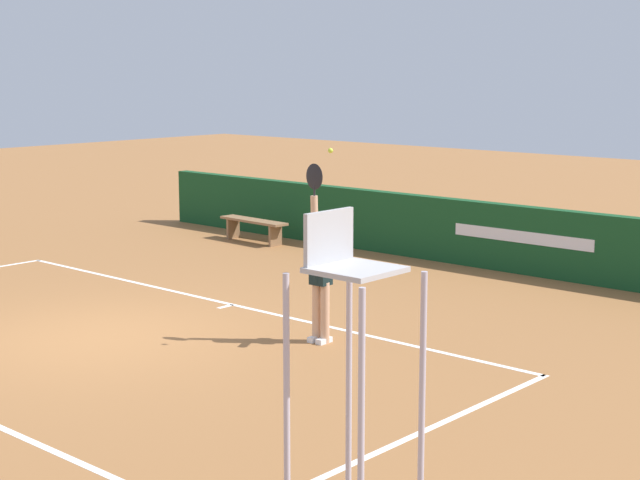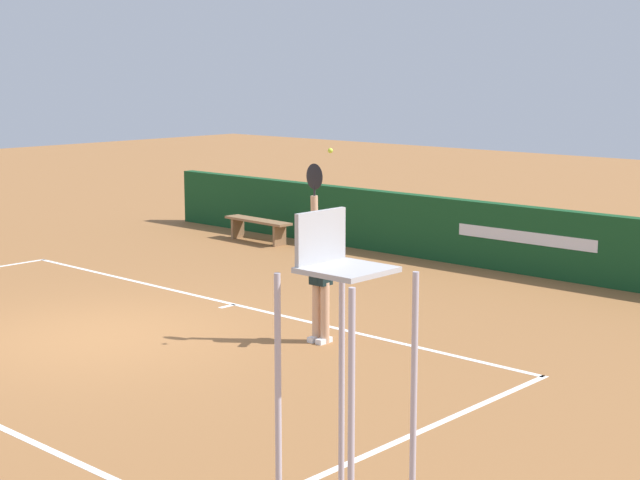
% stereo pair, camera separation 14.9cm
% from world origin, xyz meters
% --- Properties ---
extents(ground_plane, '(60.00, 60.00, 0.00)m').
position_xyz_m(ground_plane, '(0.00, 0.00, 0.00)').
color(ground_plane, '#946035').
extents(court_lines, '(10.80, 5.28, 0.00)m').
position_xyz_m(court_lines, '(0.00, -0.12, 0.00)').
color(court_lines, white).
rests_on(court_lines, ground).
extents(back_wall, '(14.15, 0.26, 1.20)m').
position_xyz_m(back_wall, '(0.00, 7.51, 0.60)').
color(back_wall, '#13451F').
rests_on(back_wall, ground).
extents(tennis_player, '(0.41, 0.48, 2.36)m').
position_xyz_m(tennis_player, '(2.39, 1.80, 0.98)').
color(tennis_player, tan).
rests_on(tennis_player, ground).
extents(tennis_ball, '(0.06, 0.06, 0.06)m').
position_xyz_m(tennis_ball, '(2.64, 1.72, 2.56)').
color(tennis_ball, '#C8E738').
extents(umpire_chair, '(0.78, 0.78, 2.52)m').
position_xyz_m(umpire_chair, '(6.20, -2.13, 1.63)').
color(umpire_chair, '#B7AFC0').
rests_on(umpire_chair, ground).
extents(courtside_bench_near, '(1.76, 0.45, 0.48)m').
position_xyz_m(courtside_bench_near, '(-3.76, 6.59, 0.37)').
color(courtside_bench_near, '#8D6644').
rests_on(courtside_bench_near, ground).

